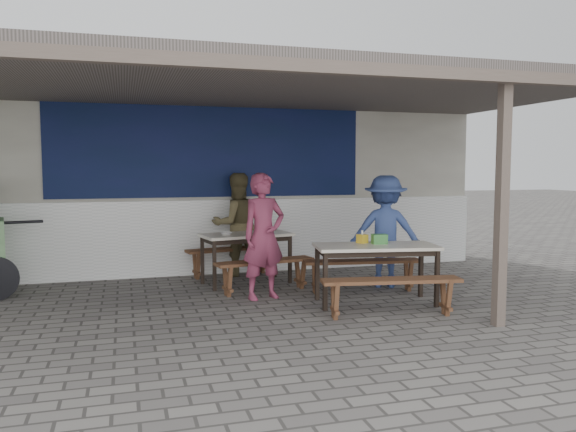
{
  "coord_description": "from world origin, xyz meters",
  "views": [
    {
      "loc": [
        -1.54,
        -6.02,
        1.73
      ],
      "look_at": [
        0.48,
        0.9,
        1.1
      ],
      "focal_mm": 35.0,
      "sensor_mm": 36.0,
      "label": 1
    }
  ],
  "objects_px": {
    "bench_left_street": "(265,268)",
    "patron_right_table": "(385,231)",
    "tissue_box": "(362,239)",
    "condiment_bowl": "(226,233)",
    "condiment_jar": "(260,228)",
    "donation_box": "(379,239)",
    "bench_left_wall": "(230,255)",
    "patron_street_side": "(264,236)",
    "bench_right_wall": "(362,267)",
    "table_right": "(376,251)",
    "patron_wall_side": "(237,224)",
    "bench_right_street": "(391,288)",
    "table_left": "(246,239)"
  },
  "relations": [
    {
      "from": "bench_left_street",
      "to": "patron_right_table",
      "type": "distance_m",
      "value": 1.82
    },
    {
      "from": "tissue_box",
      "to": "condiment_bowl",
      "type": "xyz_separation_m",
      "value": [
        -1.54,
        1.37,
        -0.04
      ]
    },
    {
      "from": "tissue_box",
      "to": "condiment_bowl",
      "type": "height_order",
      "value": "tissue_box"
    },
    {
      "from": "bench_left_street",
      "to": "condiment_jar",
      "type": "height_order",
      "value": "condiment_jar"
    },
    {
      "from": "donation_box",
      "to": "condiment_bowl",
      "type": "xyz_separation_m",
      "value": [
        -1.71,
        1.51,
        -0.04
      ]
    },
    {
      "from": "patron_right_table",
      "to": "condiment_jar",
      "type": "height_order",
      "value": "patron_right_table"
    },
    {
      "from": "bench_left_wall",
      "to": "condiment_bowl",
      "type": "relative_size",
      "value": 8.37
    },
    {
      "from": "patron_street_side",
      "to": "donation_box",
      "type": "distance_m",
      "value": 1.5
    },
    {
      "from": "donation_box",
      "to": "bench_right_wall",
      "type": "bearing_deg",
      "value": 87.54
    },
    {
      "from": "tissue_box",
      "to": "donation_box",
      "type": "distance_m",
      "value": 0.22
    },
    {
      "from": "patron_street_side",
      "to": "tissue_box",
      "type": "distance_m",
      "value": 1.28
    },
    {
      "from": "bench_left_wall",
      "to": "bench_right_wall",
      "type": "relative_size",
      "value": 0.87
    },
    {
      "from": "patron_street_side",
      "to": "patron_right_table",
      "type": "distance_m",
      "value": 1.88
    },
    {
      "from": "condiment_jar",
      "to": "table_right",
      "type": "bearing_deg",
      "value": -59.85
    },
    {
      "from": "table_right",
      "to": "donation_box",
      "type": "distance_m",
      "value": 0.18
    },
    {
      "from": "donation_box",
      "to": "patron_street_side",
      "type": "bearing_deg",
      "value": 156.77
    },
    {
      "from": "bench_right_wall",
      "to": "patron_wall_side",
      "type": "bearing_deg",
      "value": 139.52
    },
    {
      "from": "patron_street_side",
      "to": "bench_right_street",
      "type": "bearing_deg",
      "value": -63.14
    },
    {
      "from": "bench_right_wall",
      "to": "patron_street_side",
      "type": "height_order",
      "value": "patron_street_side"
    },
    {
      "from": "donation_box",
      "to": "patron_wall_side",
      "type": "bearing_deg",
      "value": 121.75
    },
    {
      "from": "table_left",
      "to": "bench_left_street",
      "type": "height_order",
      "value": "table_left"
    },
    {
      "from": "tissue_box",
      "to": "donation_box",
      "type": "xyz_separation_m",
      "value": [
        0.18,
        -0.14,
        0.01
      ]
    },
    {
      "from": "bench_right_street",
      "to": "patron_street_side",
      "type": "bearing_deg",
      "value": 141.31
    },
    {
      "from": "bench_right_street",
      "to": "condiment_bowl",
      "type": "xyz_separation_m",
      "value": [
        -1.52,
        2.24,
        0.43
      ]
    },
    {
      "from": "bench_right_wall",
      "to": "condiment_jar",
      "type": "distance_m",
      "value": 1.73
    },
    {
      "from": "patron_wall_side",
      "to": "tissue_box",
      "type": "relative_size",
      "value": 14.59
    },
    {
      "from": "bench_left_street",
      "to": "tissue_box",
      "type": "relative_size",
      "value": 12.8
    },
    {
      "from": "table_left",
      "to": "patron_street_side",
      "type": "bearing_deg",
      "value": -99.61
    },
    {
      "from": "table_left",
      "to": "donation_box",
      "type": "height_order",
      "value": "donation_box"
    },
    {
      "from": "bench_right_street",
      "to": "donation_box",
      "type": "distance_m",
      "value": 0.89
    },
    {
      "from": "patron_street_side",
      "to": "patron_right_table",
      "type": "relative_size",
      "value": 1.03
    },
    {
      "from": "donation_box",
      "to": "condiment_bowl",
      "type": "bearing_deg",
      "value": 138.6
    },
    {
      "from": "patron_street_side",
      "to": "condiment_bowl",
      "type": "bearing_deg",
      "value": 95.01
    },
    {
      "from": "table_left",
      "to": "patron_right_table",
      "type": "distance_m",
      "value": 2.04
    },
    {
      "from": "table_right",
      "to": "table_left",
      "type": "bearing_deg",
      "value": 137.71
    },
    {
      "from": "table_right",
      "to": "patron_wall_side",
      "type": "bearing_deg",
      "value": 128.77
    },
    {
      "from": "tissue_box",
      "to": "condiment_jar",
      "type": "distance_m",
      "value": 1.9
    },
    {
      "from": "patron_right_table",
      "to": "condiment_jar",
      "type": "xyz_separation_m",
      "value": [
        -1.64,
        0.95,
        -0.01
      ]
    },
    {
      "from": "table_right",
      "to": "bench_right_street",
      "type": "bearing_deg",
      "value": -90.0
    },
    {
      "from": "patron_wall_side",
      "to": "table_left",
      "type": "bearing_deg",
      "value": 84.12
    },
    {
      "from": "donation_box",
      "to": "condiment_jar",
      "type": "relative_size",
      "value": 1.93
    },
    {
      "from": "donation_box",
      "to": "tissue_box",
      "type": "bearing_deg",
      "value": 141.53
    },
    {
      "from": "patron_wall_side",
      "to": "patron_street_side",
      "type": "bearing_deg",
      "value": 84.44
    },
    {
      "from": "bench_left_wall",
      "to": "patron_right_table",
      "type": "height_order",
      "value": "patron_right_table"
    },
    {
      "from": "tissue_box",
      "to": "condiment_bowl",
      "type": "relative_size",
      "value": 0.65
    },
    {
      "from": "bench_left_wall",
      "to": "condiment_bowl",
      "type": "height_order",
      "value": "condiment_bowl"
    },
    {
      "from": "table_left",
      "to": "donation_box",
      "type": "relative_size",
      "value": 7.5
    },
    {
      "from": "patron_right_table",
      "to": "bench_left_street",
      "type": "bearing_deg",
      "value": 20.63
    },
    {
      "from": "table_right",
      "to": "bench_right_wall",
      "type": "bearing_deg",
      "value": 90.0
    },
    {
      "from": "condiment_jar",
      "to": "condiment_bowl",
      "type": "xyz_separation_m",
      "value": [
        -0.56,
        -0.26,
        -0.03
      ]
    }
  ]
}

